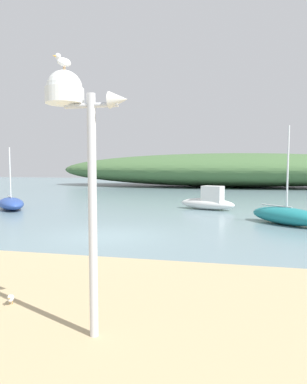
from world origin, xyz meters
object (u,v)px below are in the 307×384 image
at_px(sailboat_far_left, 286,216).
at_px(motorboat_east_reach, 209,201).
at_px(sailboat_by_sandbar, 11,203).
at_px(mast_structure, 74,118).
at_px(seagull_on_radar, 63,61).
at_px(seagull_mid_strand, 11,298).

height_order(sailboat_far_left, motorboat_east_reach, sailboat_far_left).
height_order(sailboat_by_sandbar, motorboat_east_reach, sailboat_by_sandbar).
height_order(mast_structure, sailboat_far_left, sailboat_far_left).
xyz_separation_m(mast_structure, seagull_on_radar, (-0.14, -0.01, 0.76)).
height_order(seagull_on_radar, sailboat_by_sandbar, seagull_on_radar).
xyz_separation_m(sailboat_by_sandbar, motorboat_east_reach, (11.67, 2.45, 0.15)).
bearing_deg(sailboat_far_left, sailboat_by_sandbar, 172.25).
bearing_deg(seagull_mid_strand, motorboat_east_reach, 80.73).
relative_size(mast_structure, seagull_mid_strand, 13.59).
bearing_deg(motorboat_east_reach, sailboat_by_sandbar, -168.15).
relative_size(seagull_on_radar, sailboat_far_left, 0.06).
distance_m(motorboat_east_reach, seagull_mid_strand, 15.70).
xyz_separation_m(mast_structure, seagull_mid_strand, (-1.58, 0.71, -2.95)).
distance_m(mast_structure, motorboat_east_reach, 16.46).
height_order(mast_structure, seagull_mid_strand, mast_structure).
bearing_deg(mast_structure, sailboat_by_sandbar, 127.93).
distance_m(mast_structure, sailboat_by_sandbar, 17.68).
bearing_deg(seagull_mid_strand, mast_structure, -24.29).
distance_m(sailboat_far_left, motorboat_east_reach, 5.86).
bearing_deg(mast_structure, sailboat_far_left, 68.28).
distance_m(mast_structure, seagull_on_radar, 0.78).
relative_size(seagull_on_radar, seagull_mid_strand, 0.97).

